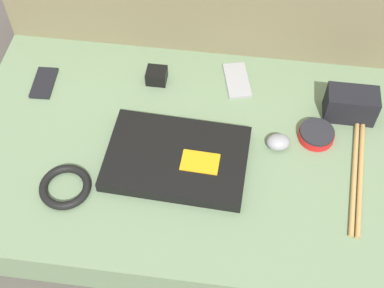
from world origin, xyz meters
TOP-DOWN VIEW (x-y plane):
  - ground_plane at (0.00, 0.00)m, footprint 8.00×8.00m
  - couch_seat at (0.00, 0.00)m, footprint 1.14×0.68m
  - laptop at (-0.03, -0.04)m, footprint 0.35×0.25m
  - computer_mouse at (0.21, 0.04)m, footprint 0.07×0.06m
  - speaker_puck at (0.30, 0.07)m, footprint 0.09×0.09m
  - phone_silver at (-0.43, 0.16)m, footprint 0.06×0.11m
  - phone_black at (0.09, 0.24)m, footprint 0.09×0.14m
  - camera_pouch at (0.39, 0.16)m, footprint 0.13×0.07m
  - charger_brick at (-0.13, 0.22)m, footprint 0.05×0.05m
  - cable_coil at (-0.28, -0.15)m, footprint 0.12×0.12m
  - drumstick_pair at (0.40, -0.01)m, footprint 0.06×0.37m

SIDE VIEW (x-z plane):
  - ground_plane at x=0.00m, z-range 0.00..0.00m
  - couch_seat at x=0.00m, z-range 0.00..0.11m
  - phone_black at x=0.09m, z-range 0.11..0.12m
  - phone_silver at x=-0.43m, z-range 0.11..0.12m
  - drumstick_pair at x=0.40m, z-range 0.11..0.12m
  - cable_coil at x=-0.28m, z-range 0.11..0.13m
  - speaker_puck at x=0.30m, z-range 0.11..0.14m
  - laptop at x=-0.03m, z-range 0.11..0.14m
  - computer_mouse at x=0.21m, z-range 0.11..0.14m
  - charger_brick at x=-0.13m, z-range 0.11..0.15m
  - camera_pouch at x=0.39m, z-range 0.11..0.19m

